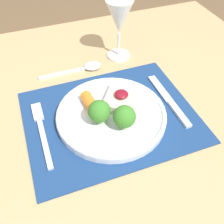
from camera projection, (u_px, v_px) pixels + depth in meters
The scene contains 7 objects.
dining_table at pixel (111, 142), 0.73m from camera, with size 1.15×1.03×0.78m.
placemat at pixel (110, 116), 0.65m from camera, with size 0.42×0.33×0.00m, color navy.
dinner_plate at pixel (112, 113), 0.63m from camera, with size 0.27×0.27×0.08m.
fork at pixel (41, 128), 0.62m from camera, with size 0.02×0.20×0.01m.
knife at pixel (171, 103), 0.68m from camera, with size 0.02×0.20×0.01m.
spoon at pixel (86, 67), 0.78m from camera, with size 0.19×0.04×0.02m.
wine_glass_near at pixel (119, 19), 0.75m from camera, with size 0.08×0.08×0.18m.
Camera 1 is at (-0.15, -0.42, 1.26)m, focal length 42.00 mm.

